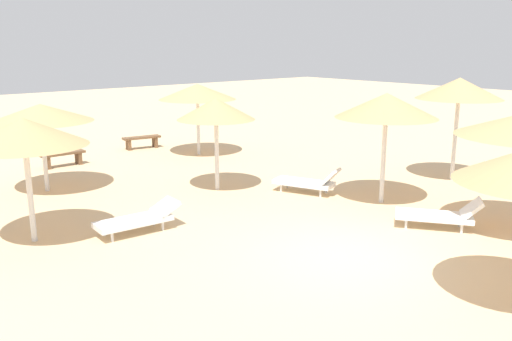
{
  "coord_description": "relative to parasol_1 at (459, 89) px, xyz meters",
  "views": [
    {
      "loc": [
        -8.06,
        -6.38,
        4.17
      ],
      "look_at": [
        0.0,
        3.0,
        1.2
      ],
      "focal_mm": 37.75,
      "sensor_mm": 36.0,
      "label": 1
    }
  ],
  "objects": [
    {
      "name": "lounger_2",
      "position": [
        -4.48,
        1.85,
        -2.48
      ],
      "size": [
        1.28,
        1.97,
        0.77
      ],
      "color": "white",
      "rests_on": "ground"
    },
    {
      "name": "parasol_2",
      "position": [
        -3.65,
        -0.04,
        -0.23
      ],
      "size": [
        2.63,
        2.63,
        2.9
      ],
      "color": "silver",
      "rests_on": "ground"
    },
    {
      "name": "bench_0",
      "position": [
        -8.44,
        9.67,
        -2.46
      ],
      "size": [
        1.51,
        0.42,
        0.49
      ],
      "color": "brown",
      "rests_on": "ground"
    },
    {
      "name": "parasol_4",
      "position": [
        -6.2,
        3.83,
        -0.47
      ],
      "size": [
        2.21,
        2.21,
        2.64
      ],
      "color": "silver",
      "rests_on": "ground"
    },
    {
      "name": "bench_1",
      "position": [
        -4.82,
        10.72,
        -2.46
      ],
      "size": [
        1.54,
        0.64,
        0.49
      ],
      "color": "brown",
      "rests_on": "ground"
    },
    {
      "name": "lounger_3",
      "position": [
        -9.67,
        2.09,
        -2.49
      ],
      "size": [
        1.95,
        0.76,
        0.62
      ],
      "color": "white",
      "rests_on": "ground"
    },
    {
      "name": "lounger_0",
      "position": [
        -4.33,
        -2.17,
        -2.48
      ],
      "size": [
        1.59,
        1.91,
        0.75
      ],
      "color": "white",
      "rests_on": "ground"
    },
    {
      "name": "parasol_1",
      "position": [
        0.0,
        0.0,
        0.0
      ],
      "size": [
        2.55,
        2.55,
        3.13
      ],
      "color": "silver",
      "rests_on": "ground"
    },
    {
      "name": "parasol_5",
      "position": [
        -3.74,
        8.31,
        -0.44
      ],
      "size": [
        2.88,
        2.88,
        2.66
      ],
      "color": "silver",
      "rests_on": "ground"
    },
    {
      "name": "parasol_6",
      "position": [
        -9.99,
        6.89,
        -0.56
      ],
      "size": [
        2.87,
        2.87,
        2.5
      ],
      "color": "silver",
      "rests_on": "ground"
    },
    {
      "name": "ground_plane",
      "position": [
        -7.08,
        -1.92,
        -2.8
      ],
      "size": [
        80.0,
        80.0,
        0.0
      ],
      "primitive_type": "plane",
      "color": "#DBBA8C"
    },
    {
      "name": "lounger_1",
      "position": [
        1.66,
        -1.09,
        -2.49
      ],
      "size": [
        1.55,
        1.97,
        0.62
      ],
      "color": "white",
      "rests_on": "ground"
    },
    {
      "name": "parasol_3",
      "position": [
        -11.67,
        3.06,
        -0.44
      ],
      "size": [
        2.57,
        2.57,
        2.66
      ],
      "color": "silver",
      "rests_on": "ground"
    }
  ]
}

